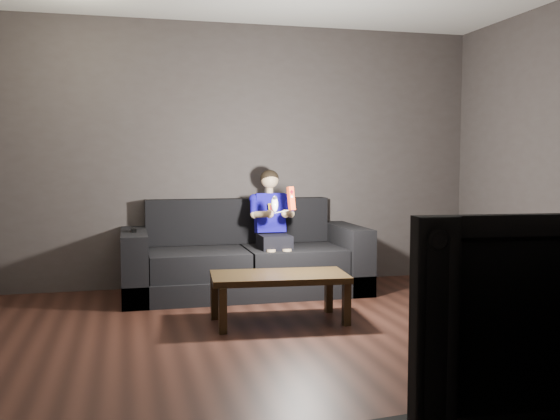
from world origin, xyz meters
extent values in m
plane|color=black|center=(0.00, 0.00, 0.00)|extent=(5.00, 5.00, 0.00)
cube|color=#3E3736|center=(0.00, 2.50, 1.35)|extent=(5.00, 0.04, 2.70)
cube|color=black|center=(-0.09, 2.03, 0.10)|extent=(2.35, 1.01, 0.20)
cube|color=black|center=(-0.56, 1.92, 0.33)|extent=(0.92, 0.71, 0.25)
cube|color=black|center=(0.38, 1.92, 0.33)|extent=(0.92, 0.71, 0.25)
cube|color=black|center=(-0.09, 2.42, 0.68)|extent=(1.88, 0.23, 0.46)
cube|color=black|center=(-1.14, 2.03, 0.32)|extent=(0.23, 1.01, 0.64)
cube|color=black|center=(0.97, 2.03, 0.32)|extent=(0.23, 1.01, 0.64)
cube|color=black|center=(0.18, 1.90, 0.52)|extent=(0.29, 0.37, 0.13)
cube|color=#171497|center=(0.18, 2.10, 0.78)|extent=(0.29, 0.21, 0.40)
cube|color=yellow|center=(0.18, 2.01, 0.83)|extent=(0.09, 0.09, 0.10)
cube|color=#AF1A24|center=(0.18, 2.01, 0.83)|extent=(0.06, 0.06, 0.06)
cylinder|color=#E0B785|center=(0.18, 2.10, 1.00)|extent=(0.07, 0.07, 0.06)
sphere|color=#E0B785|center=(0.18, 2.10, 1.11)|extent=(0.17, 0.17, 0.17)
ellipsoid|color=black|center=(0.18, 2.10, 1.13)|extent=(0.18, 0.18, 0.16)
cylinder|color=#171497|center=(0.00, 2.03, 0.85)|extent=(0.08, 0.22, 0.18)
cylinder|color=#171497|center=(0.36, 2.03, 0.85)|extent=(0.08, 0.22, 0.18)
cylinder|color=#E0B785|center=(0.05, 1.88, 0.80)|extent=(0.13, 0.23, 0.10)
cylinder|color=#E0B785|center=(0.32, 1.88, 0.80)|extent=(0.13, 0.23, 0.10)
sphere|color=#E0B785|center=(0.11, 1.79, 0.79)|extent=(0.08, 0.08, 0.08)
sphere|color=#E0B785|center=(0.26, 1.79, 0.79)|extent=(0.08, 0.08, 0.08)
cylinder|color=#E0B785|center=(0.10, 1.71, 0.30)|extent=(0.09, 0.09, 0.33)
cylinder|color=#E0B785|center=(0.26, 1.71, 0.30)|extent=(0.09, 0.09, 0.33)
cube|color=#ED431A|center=(0.26, 1.58, 0.95)|extent=(0.07, 0.09, 0.22)
cube|color=maroon|center=(0.26, 1.55, 1.01)|extent=(0.04, 0.02, 0.03)
cylinder|color=white|center=(0.26, 1.55, 0.94)|extent=(0.02, 0.01, 0.02)
ellipsoid|color=white|center=(0.11, 1.58, 0.90)|extent=(0.08, 0.11, 0.16)
cylinder|color=black|center=(0.11, 1.55, 0.96)|extent=(0.03, 0.01, 0.03)
cube|color=black|center=(-1.14, 1.97, 0.65)|extent=(0.05, 0.17, 0.03)
cube|color=black|center=(-1.14, 2.03, 0.67)|extent=(0.02, 0.02, 0.00)
cube|color=black|center=(-0.03, 0.87, 0.37)|extent=(1.12, 0.63, 0.05)
cube|color=black|center=(-0.52, 0.65, 0.17)|extent=(0.06, 0.06, 0.34)
cube|color=black|center=(0.47, 0.65, 0.17)|extent=(0.06, 0.06, 0.34)
cube|color=black|center=(-0.52, 1.09, 0.17)|extent=(0.06, 0.06, 0.34)
cube|color=black|center=(0.47, 1.09, 0.17)|extent=(0.06, 0.06, 0.34)
camera|label=1|loc=(-1.21, -3.91, 1.30)|focal=40.00mm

